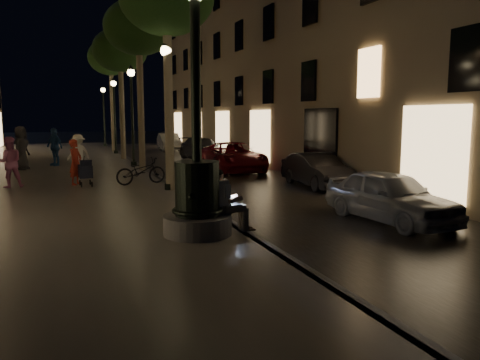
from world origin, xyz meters
name	(u,v)px	position (x,y,z in m)	size (l,w,h in m)	color
ground	(144,172)	(0.00, 15.00, 0.00)	(120.00, 120.00, 0.00)	black
cobble_lane	(205,169)	(3.00, 15.00, 0.01)	(6.00, 45.00, 0.02)	black
promenade	(52,173)	(-4.00, 15.00, 0.10)	(8.00, 45.00, 0.20)	#615C55
curb_strip	(143,170)	(0.00, 15.00, 0.10)	(0.25, 45.00, 0.20)	#59595B
building_right	(304,31)	(10.00, 18.00, 7.50)	(8.00, 36.00, 15.00)	#7A664C
fountain_lamppost	(197,185)	(-1.00, 2.00, 1.21)	(1.40, 1.40, 5.21)	#59595B
seated_man_laptop	(226,198)	(-0.39, 2.00, 0.91)	(0.96, 0.33, 1.33)	tan
tree_second	(139,29)	(-0.20, 14.00, 6.33)	(3.00, 3.00, 7.40)	#6B604C
tree_third	(120,51)	(-0.30, 20.00, 6.14)	(3.00, 3.00, 7.20)	#6B604C
tree_far	(111,58)	(-0.22, 26.00, 6.43)	(3.00, 3.00, 7.50)	#6B604C
lamp_curb_a	(167,96)	(-0.30, 8.00, 3.24)	(0.36, 0.36, 4.81)	black
lamp_curb_b	(132,103)	(-0.30, 16.00, 3.24)	(0.36, 0.36, 4.81)	black
lamp_curb_c	(114,106)	(-0.30, 24.00, 3.24)	(0.36, 0.36, 4.81)	black
lamp_curb_d	(104,108)	(-0.30, 32.00, 3.24)	(0.36, 0.36, 4.81)	black
stroller	(85,171)	(-2.82, 9.74, 0.71)	(0.46, 1.01, 1.03)	black
car_front	(390,196)	(4.00, 2.27, 0.64)	(1.51, 3.76, 1.28)	#9FA2A7
car_second	(317,170)	(5.20, 7.89, 0.62)	(1.32, 3.78, 1.25)	black
car_third	(233,157)	(4.00, 13.69, 0.69)	(2.28, 4.95, 1.38)	maroon
car_rear	(202,149)	(4.28, 19.84, 0.65)	(1.82, 4.49, 1.30)	#2E2E33
car_fifth	(169,142)	(4.00, 27.79, 0.65)	(1.38, 3.96, 1.30)	gray
pedestrian_red	(76,162)	(-3.11, 10.26, 1.00)	(0.58, 0.38, 1.60)	red
pedestrian_pink	(9,162)	(-5.22, 10.33, 1.06)	(0.84, 0.65, 1.72)	#BF6597
pedestrian_white	(79,153)	(-2.87, 14.44, 1.01)	(1.05, 0.60, 1.62)	white
pedestrian_blue	(55,147)	(-3.88, 17.36, 1.12)	(1.08, 0.45, 1.84)	#27508F
pedestrian_dark	(21,148)	(-5.25, 16.11, 1.18)	(0.95, 0.62, 1.95)	#2D2D31
bicycle	(141,171)	(-0.96, 9.55, 0.67)	(0.63, 1.80, 0.94)	black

